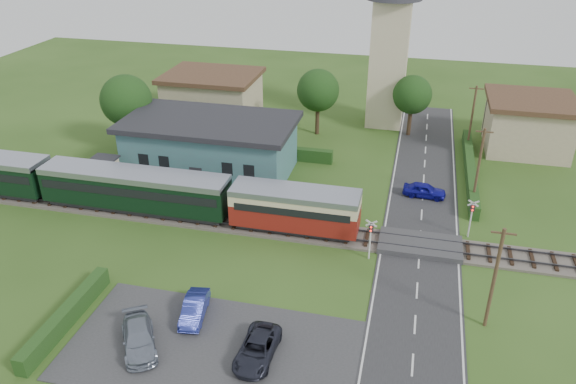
% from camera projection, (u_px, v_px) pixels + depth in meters
% --- Properties ---
extents(ground, '(120.00, 120.00, 0.00)m').
position_uv_depth(ground, '(285.00, 244.00, 42.89)').
color(ground, '#2D4C19').
extents(railway_track, '(76.00, 3.20, 0.49)m').
position_uv_depth(railway_track, '(291.00, 230.00, 44.56)').
color(railway_track, '#4C443D').
rests_on(railway_track, ground).
extents(road, '(6.00, 70.00, 0.05)m').
position_uv_depth(road, '(419.00, 262.00, 40.80)').
color(road, '#28282B').
rests_on(road, ground).
extents(car_park, '(17.00, 9.00, 0.08)m').
position_uv_depth(car_park, '(212.00, 349.00, 32.85)').
color(car_park, '#333335').
rests_on(car_park, ground).
extents(crossing_deck, '(6.20, 3.40, 0.45)m').
position_uv_depth(crossing_deck, '(420.00, 245.00, 42.43)').
color(crossing_deck, '#333335').
rests_on(crossing_deck, ground).
extents(platform, '(30.00, 3.00, 0.45)m').
position_uv_depth(platform, '(189.00, 196.00, 49.34)').
color(platform, gray).
rests_on(platform, ground).
extents(equipment_hut, '(2.30, 2.30, 2.55)m').
position_uv_depth(equipment_hut, '(105.00, 172.00, 50.30)').
color(equipment_hut, beige).
rests_on(equipment_hut, platform).
extents(station_building, '(16.00, 9.00, 5.30)m').
position_uv_depth(station_building, '(211.00, 145.00, 53.19)').
color(station_building, '#3D7678').
rests_on(station_building, ground).
extents(train, '(43.20, 2.90, 3.40)m').
position_uv_depth(train, '(100.00, 185.00, 47.03)').
color(train, '#232328').
rests_on(train, ground).
extents(church_tower, '(6.00, 6.00, 17.60)m').
position_uv_depth(church_tower, '(391.00, 35.00, 61.22)').
color(church_tower, beige).
rests_on(church_tower, ground).
extents(house_west, '(10.80, 8.80, 5.50)m').
position_uv_depth(house_west, '(213.00, 96.00, 66.24)').
color(house_west, tan).
rests_on(house_west, ground).
extents(house_east, '(8.80, 8.80, 5.50)m').
position_uv_depth(house_east, '(528.00, 123.00, 58.10)').
color(house_east, tan).
rests_on(house_east, ground).
extents(hedge_carpark, '(0.80, 9.00, 1.20)m').
position_uv_depth(hedge_carpark, '(66.00, 317.00, 34.57)').
color(hedge_carpark, '#193814').
rests_on(hedge_carpark, ground).
extents(hedge_roadside, '(0.80, 18.00, 1.20)m').
position_uv_depth(hedge_roadside, '(470.00, 169.00, 53.44)').
color(hedge_roadside, '#193814').
rests_on(hedge_roadside, ground).
extents(hedge_station, '(22.00, 0.80, 1.30)m').
position_uv_depth(hedge_station, '(227.00, 147.00, 58.02)').
color(hedge_station, '#193814').
rests_on(hedge_station, ground).
extents(tree_a, '(5.20, 5.20, 8.00)m').
position_uv_depth(tree_a, '(126.00, 101.00, 56.61)').
color(tree_a, '#332316').
rests_on(tree_a, ground).
extents(tree_b, '(4.60, 4.60, 7.34)m').
position_uv_depth(tree_b, '(318.00, 90.00, 60.78)').
color(tree_b, '#332316').
rests_on(tree_b, ground).
extents(tree_c, '(4.20, 4.20, 6.78)m').
position_uv_depth(tree_c, '(412.00, 95.00, 60.60)').
color(tree_c, '#332316').
rests_on(tree_c, ground).
extents(utility_pole_b, '(1.40, 0.22, 7.00)m').
position_uv_depth(utility_pole_b, '(494.00, 278.00, 33.09)').
color(utility_pole_b, '#473321').
rests_on(utility_pole_b, ground).
extents(utility_pole_c, '(1.40, 0.22, 7.00)m').
position_uv_depth(utility_pole_c, '(479.00, 166.00, 46.87)').
color(utility_pole_c, '#473321').
rests_on(utility_pole_c, ground).
extents(utility_pole_d, '(1.40, 0.22, 7.00)m').
position_uv_depth(utility_pole_d, '(472.00, 118.00, 57.20)').
color(utility_pole_d, '#473321').
rests_on(utility_pole_d, ground).
extents(crossing_signal_near, '(0.84, 0.28, 3.28)m').
position_uv_depth(crossing_signal_near, '(371.00, 234.00, 40.22)').
color(crossing_signal_near, silver).
rests_on(crossing_signal_near, ground).
extents(crossing_signal_far, '(0.84, 0.28, 3.28)m').
position_uv_depth(crossing_signal_far, '(472.00, 213.00, 42.85)').
color(crossing_signal_far, silver).
rests_on(crossing_signal_far, ground).
extents(streetlamp_west, '(0.30, 0.30, 5.15)m').
position_uv_depth(streetlamp_west, '(139.00, 103.00, 63.28)').
color(streetlamp_west, '#3F3F47').
rests_on(streetlamp_west, ground).
extents(streetlamp_east, '(0.30, 0.30, 5.15)m').
position_uv_depth(streetlamp_east, '(486.00, 109.00, 61.40)').
color(streetlamp_east, '#3F3F47').
rests_on(streetlamp_east, ground).
extents(car_on_road, '(3.80, 1.75, 1.26)m').
position_uv_depth(car_on_road, '(424.00, 190.00, 49.41)').
color(car_on_road, '#121093').
rests_on(car_on_road, road).
extents(car_park_blue, '(1.89, 3.89, 1.23)m').
position_uv_depth(car_park_blue, '(194.00, 308.00, 35.13)').
color(car_park_blue, navy).
rests_on(car_park_blue, car_park).
extents(car_park_silver, '(3.88, 4.75, 1.29)m').
position_uv_depth(car_park_silver, '(139.00, 338.00, 32.70)').
color(car_park_silver, gray).
rests_on(car_park_silver, car_park).
extents(car_park_dark, '(2.06, 4.33, 1.19)m').
position_uv_depth(car_park_dark, '(257.00, 349.00, 31.99)').
color(car_park_dark, '#20222E').
rests_on(car_park_dark, car_park).
extents(pedestrian_near, '(0.75, 0.60, 1.78)m').
position_uv_depth(pedestrian_near, '(286.00, 199.00, 46.51)').
color(pedestrian_near, gray).
rests_on(pedestrian_near, platform).
extents(pedestrian_far, '(0.80, 0.92, 1.60)m').
position_uv_depth(pedestrian_far, '(108.00, 180.00, 49.91)').
color(pedestrian_far, gray).
rests_on(pedestrian_far, platform).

